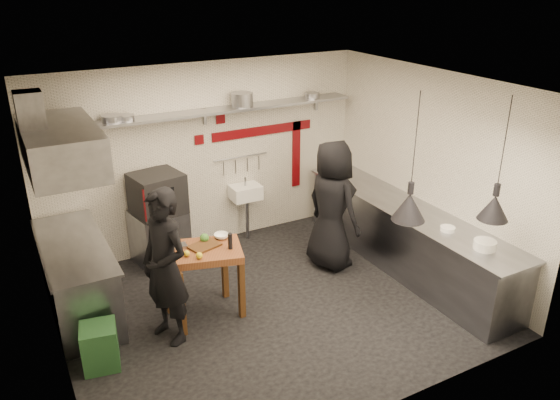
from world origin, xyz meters
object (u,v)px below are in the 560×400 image
oven_stand (160,236)px  green_bin (100,346)px  combi_oven (157,193)px  chef_right (332,205)px  prep_table (204,282)px  chef_left (165,267)px

oven_stand → green_bin: oven_stand is taller
oven_stand → combi_oven: 0.69m
oven_stand → chef_right: (2.13, -1.28, 0.54)m
green_bin → prep_table: 1.41m
green_bin → chef_left: (0.82, 0.14, 0.68)m
combi_oven → green_bin: combi_oven is taller
combi_oven → prep_table: combi_oven is taller
combi_oven → oven_stand: bearing=88.4°
chef_left → chef_right: size_ratio=0.99×
combi_oven → chef_right: 2.46m
combi_oven → chef_right: bearing=-40.7°
chef_left → combi_oven: bearing=144.7°
combi_oven → prep_table: 1.67m
prep_table → chef_right: size_ratio=0.49×
oven_stand → green_bin: 2.34m
oven_stand → prep_table: (0.07, -1.60, 0.06)m
combi_oven → prep_table: size_ratio=0.71×
combi_oven → chef_left: bearing=-115.1°
oven_stand → combi_oven: size_ratio=1.22×
prep_table → oven_stand: bearing=108.4°
prep_table → chef_right: bearing=24.7°
green_bin → chef_right: size_ratio=0.27×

